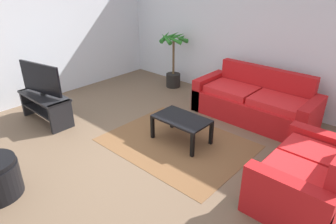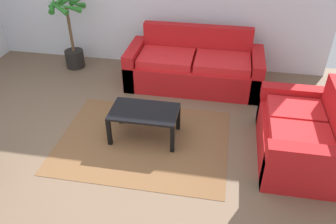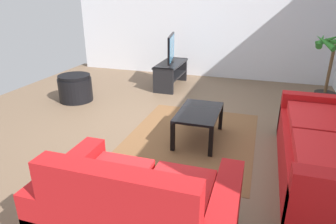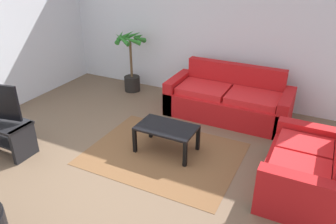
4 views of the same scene
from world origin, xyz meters
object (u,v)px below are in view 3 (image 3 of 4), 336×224
(coffee_table, at_px, (199,115))
(ottoman, at_px, (75,88))
(couch_loveseat, at_px, (140,215))
(couch_main, at_px, (331,153))
(tv, at_px, (171,48))
(tv_stand, at_px, (171,71))
(potted_palm, at_px, (329,75))

(coffee_table, distance_m, ottoman, 2.63)
(couch_loveseat, height_order, coffee_table, couch_loveseat)
(couch_main, bearing_deg, ottoman, -108.42)
(coffee_table, bearing_deg, couch_loveseat, -1.05)
(couch_main, relative_size, ottoman, 3.58)
(couch_loveseat, height_order, tv, tv)
(tv_stand, bearing_deg, couch_main, 43.57)
(couch_loveseat, bearing_deg, coffee_table, 178.95)
(couch_main, xyz_separation_m, couch_loveseat, (1.48, -1.55, -0.01))
(couch_loveseat, relative_size, potted_palm, 1.12)
(tv_stand, relative_size, potted_palm, 0.86)
(tv_stand, distance_m, coffee_table, 2.50)
(couch_loveseat, bearing_deg, couch_main, 133.63)
(couch_main, height_order, coffee_table, couch_main)
(ottoman, bearing_deg, couch_main, 71.58)
(couch_main, distance_m, tv, 3.80)
(coffee_table, bearing_deg, potted_palm, 134.10)
(tv, bearing_deg, potted_palm, 79.40)
(tv, relative_size, ottoman, 1.55)
(couch_main, relative_size, tv, 2.31)
(tv_stand, height_order, ottoman, tv_stand)
(coffee_table, relative_size, ottoman, 1.44)
(couch_loveseat, relative_size, coffee_table, 1.64)
(couch_loveseat, xyz_separation_m, tv_stand, (-4.20, -1.05, 0.03))
(couch_main, height_order, potted_palm, potted_palm)
(coffee_table, relative_size, potted_palm, 0.68)
(tv_stand, distance_m, ottoman, 1.98)
(tv_stand, height_order, potted_palm, potted_palm)
(tv, distance_m, potted_palm, 2.92)
(tv_stand, relative_size, tv, 1.18)
(tv_stand, xyz_separation_m, potted_palm, (0.53, 2.86, 0.28))
(tv, relative_size, potted_palm, 0.73)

